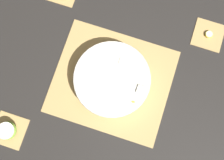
# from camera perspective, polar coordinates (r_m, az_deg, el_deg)

# --- Properties ---
(ground_plane) EXTENTS (6.00, 6.00, 0.00)m
(ground_plane) POSITION_cam_1_polar(r_m,az_deg,el_deg) (1.04, 0.00, -0.29)
(ground_plane) COLOR black
(bamboo_mat_center) EXTENTS (0.45, 0.40, 0.01)m
(bamboo_mat_center) POSITION_cam_1_polar(r_m,az_deg,el_deg) (1.03, 0.00, -0.26)
(bamboo_mat_center) COLOR tan
(bamboo_mat_center) RESTS_ON ground_plane
(coaster_mat_near_left) EXTENTS (0.12, 0.12, 0.01)m
(coaster_mat_near_left) POSITION_cam_1_polar(r_m,az_deg,el_deg) (1.15, 20.23, 9.19)
(coaster_mat_near_left) COLOR tan
(coaster_mat_near_left) RESTS_ON ground_plane
(coaster_mat_far_right) EXTENTS (0.12, 0.12, 0.01)m
(coaster_mat_far_right) POSITION_cam_1_polar(r_m,az_deg,el_deg) (1.09, -21.39, -10.17)
(coaster_mat_far_right) COLOR tan
(coaster_mat_far_right) RESTS_ON ground_plane
(fruit_salad_bowl) EXTENTS (0.29, 0.29, 0.07)m
(fruit_salad_bowl) POSITION_cam_1_polar(r_m,az_deg,el_deg) (0.99, 0.06, 0.12)
(fruit_salad_bowl) COLOR silver
(fruit_salad_bowl) RESTS_ON bamboo_mat_center
(apple_half) EXTENTS (0.07, 0.07, 0.04)m
(apple_half) POSITION_cam_1_polar(r_m,az_deg,el_deg) (1.07, -21.84, -10.17)
(apple_half) COLOR #7FAD38
(apple_half) RESTS_ON coaster_mat_far_right
(banana_coin_single) EXTENTS (0.03, 0.03, 0.01)m
(banana_coin_single) POSITION_cam_1_polar(r_m,az_deg,el_deg) (1.14, 20.36, 9.31)
(banana_coin_single) COLOR beige
(banana_coin_single) RESTS_ON coaster_mat_near_left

